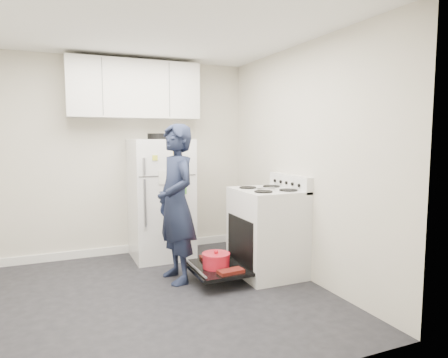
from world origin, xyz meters
name	(u,v)px	position (x,y,z in m)	size (l,w,h in m)	color
room	(151,171)	(-0.03, 0.03, 1.21)	(3.21, 3.21, 2.51)	black
electric_range	(266,233)	(1.26, 0.15, 0.47)	(0.66, 0.76, 1.10)	silver
open_oven_door	(217,264)	(0.67, 0.14, 0.19)	(0.55, 0.70, 0.23)	black
refrigerator	(161,198)	(0.36, 1.25, 0.75)	(0.72, 0.74, 1.56)	white
upper_cabinets	(134,90)	(0.10, 1.43, 2.10)	(1.60, 0.33, 0.70)	silver
person	(176,203)	(0.30, 0.35, 0.83)	(0.60, 0.40, 1.65)	#181F36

